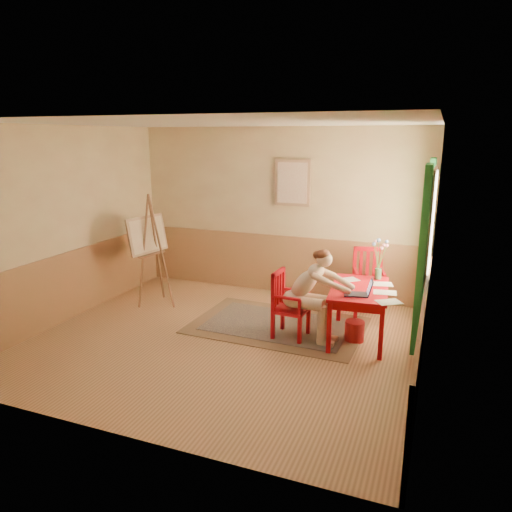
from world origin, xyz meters
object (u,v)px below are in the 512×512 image
at_px(figure, 311,291).
at_px(easel, 149,239).
at_px(chair_left, 288,305).
at_px(chair_back, 368,282).
at_px(laptop, 360,292).
at_px(table, 359,294).

relative_size(figure, easel, 0.71).
distance_m(chair_left, easel, 2.61).
xyz_separation_m(chair_left, figure, (0.31, -0.01, 0.24)).
height_order(chair_left, easel, easel).
bearing_deg(chair_back, laptop, -86.19).
height_order(table, figure, figure).
relative_size(chair_left, figure, 0.73).
bearing_deg(easel, chair_back, 12.91).
height_order(figure, easel, easel).
xyz_separation_m(table, easel, (-3.38, 0.25, 0.42)).
height_order(table, chair_back, chair_back).
bearing_deg(table, easel, 175.73).
relative_size(table, chair_left, 1.37).
bearing_deg(chair_back, chair_left, -123.79).
xyz_separation_m(chair_left, easel, (-2.48, 0.52, 0.59)).
relative_size(chair_back, laptop, 2.63).
bearing_deg(chair_left, easel, 168.09).
height_order(chair_left, laptop, laptop).
relative_size(chair_back, figure, 0.80).
height_order(table, easel, easel).
relative_size(table, chair_back, 1.25).
xyz_separation_m(figure, laptop, (0.64, -0.02, 0.07)).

